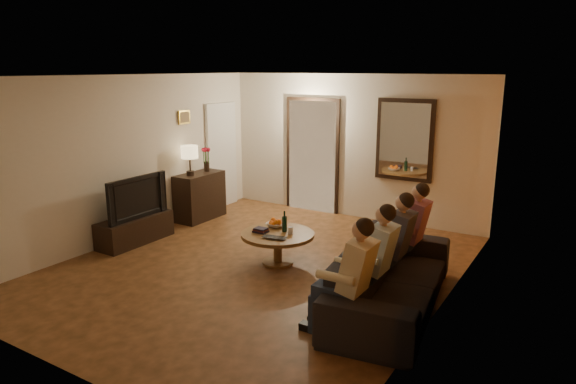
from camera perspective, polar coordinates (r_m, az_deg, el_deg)
The scene contains 33 objects.
floor at distance 7.24m, azimuth -3.30°, elevation -8.29°, with size 5.00×6.00×0.01m, color #452C12.
ceiling at distance 6.71m, azimuth -3.61°, elevation 12.76°, with size 5.00×6.00×0.01m, color white.
back_wall at distance 9.43m, azimuth 7.09°, elevation 5.01°, with size 5.00×0.02×2.60m, color beige.
front_wall at distance 4.81m, azimuth -24.48°, elevation -4.60°, with size 5.00×0.02×2.60m, color beige.
left_wall at distance 8.52m, azimuth -17.39°, elevation 3.56°, with size 0.02×6.00×2.60m, color beige.
right_wall at distance 5.83m, azimuth 17.13°, elevation -0.89°, with size 0.02×6.00×2.60m, color beige.
orange_accent at distance 5.83m, azimuth 17.04°, elevation -0.88°, with size 0.01×6.00×2.60m, color orange.
kitchen_doorway at distance 9.81m, azimuth 2.74°, elevation 3.96°, with size 1.00×0.06×2.10m, color #FFE0A5.
door_trim at distance 9.80m, azimuth 2.71°, elevation 3.95°, with size 1.12×0.04×2.22m, color black.
fridge_glimpse at distance 9.72m, azimuth 4.03°, elevation 2.95°, with size 0.45×0.03×1.70m, color silver.
mirror_frame at distance 9.00m, azimuth 12.84°, elevation 5.65°, with size 1.00×0.05×1.40m, color black.
mirror_glass at distance 8.97m, azimuth 12.77°, elevation 5.63°, with size 0.86×0.02×1.26m, color white.
white_door at distance 10.17m, azimuth -7.38°, elevation 4.04°, with size 0.06×0.85×2.04m, color white.
framed_art at distance 9.32m, azimuth -11.47°, elevation 8.15°, with size 0.03×0.28×0.24m, color #B28C33.
art_canvas at distance 9.31m, azimuth -11.40°, elevation 8.15°, with size 0.01×0.22×0.18m, color brown.
dresser at distance 9.47m, azimuth -9.77°, elevation -0.45°, with size 0.45×0.95×0.85m, color black.
table_lamp at distance 9.17m, azimuth -10.85°, elevation 3.47°, with size 0.30×0.30×0.54m, color beige, non-canonical shape.
flower_vase at distance 9.50m, azimuth -9.05°, elevation 3.59°, with size 0.14×0.14×0.44m, color red, non-canonical shape.
tv_stand at distance 8.48m, azimuth -16.62°, elevation -4.03°, with size 0.45×1.25×0.42m, color black.
tv at distance 8.34m, azimuth -16.87°, elevation -0.49°, with size 0.15×1.15×0.66m, color black.
sofa at distance 6.08m, azimuth 11.46°, elevation -9.21°, with size 0.99×2.53×0.74m, color black.
person_a at distance 5.25m, azimuth 7.05°, elevation -10.07°, with size 0.60×0.40×1.20m, color tan, non-canonical shape.
person_b at distance 5.76m, azimuth 9.57°, elevation -7.95°, with size 0.60×0.40×1.20m, color tan, non-canonical shape.
person_c at distance 6.29m, azimuth 11.66°, elevation -6.17°, with size 0.60×0.40×1.20m, color tan, non-canonical shape.
person_d at distance 6.83m, azimuth 13.41°, elevation -4.66°, with size 0.60×0.40×1.20m, color tan, non-canonical shape.
dog at distance 6.65m, azimuth 8.80°, elevation -7.86°, with size 0.56×0.24×0.56m, color #9E7849, non-canonical shape.
coffee_table at distance 7.28m, azimuth -1.14°, elevation -6.24°, with size 1.03×1.03×0.45m, color brown.
bowl at distance 7.46m, azimuth -1.40°, elevation -3.65°, with size 0.26×0.26×0.06m, color white.
oranges at distance 7.44m, azimuth -1.41°, elevation -3.15°, with size 0.20×0.20×0.08m, color orange, non-canonical shape.
wine_bottle at distance 7.21m, azimuth -0.39°, elevation -3.25°, with size 0.07×0.07×0.31m, color black, non-canonical shape.
wine_glass at distance 7.14m, azimuth 0.28°, elevation -4.31°, with size 0.06×0.06×0.10m, color silver.
book_stack at distance 7.23m, azimuth -3.05°, elevation -4.22°, with size 0.20×0.15×0.07m, color black, non-canonical shape.
laptop at distance 6.93m, azimuth -1.71°, elevation -5.21°, with size 0.33×0.21×0.03m, color black.
Camera 1 is at (3.86, -5.49, 2.71)m, focal length 32.00 mm.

